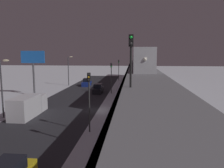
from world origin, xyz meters
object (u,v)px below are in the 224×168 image
object	(u,v)px
traffic_light_mid	(111,74)
commercial_billboard	(33,61)
traffic_light_far	(119,67)
rail_signal	(131,52)
sedan_black	(98,89)
sedan_blue	(87,83)
box_truck	(28,106)
traffic_light_near	(89,94)
subway_train	(139,57)

from	to	relation	value
traffic_light_mid	commercial_billboard	distance (m)	15.91
traffic_light_mid	traffic_light_far	size ratio (longest dim) A/B	1.00
rail_signal	sedan_black	size ratio (longest dim) A/B	0.90
rail_signal	sedan_blue	distance (m)	42.28
traffic_light_mid	commercial_billboard	size ratio (longest dim) A/B	0.72
rail_signal	sedan_blue	size ratio (longest dim) A/B	0.90
traffic_light_far	commercial_billboard	xyz separation A→B (m)	(15.27, 27.20, 2.63)
rail_signal	sedan_black	bearing A→B (deg)	-76.14
box_truck	traffic_light_near	distance (m)	11.33
traffic_light_near	commercial_billboard	bearing A→B (deg)	-52.59
sedan_black	traffic_light_near	xyz separation A→B (m)	(-2.90, 23.89, 3.40)
box_truck	traffic_light_near	size ratio (longest dim) A/B	1.16
sedan_blue	commercial_billboard	size ratio (longest dim) A/B	0.50
traffic_light_near	traffic_light_far	distance (m)	47.16
sedan_blue	traffic_light_mid	distance (m)	13.31
subway_train	traffic_light_mid	xyz separation A→B (m)	(6.06, 9.62, -3.39)
sedan_blue	traffic_light_near	size ratio (longest dim) A/B	0.69
subway_train	traffic_light_near	size ratio (longest dim) A/B	8.67
box_truck	commercial_billboard	distance (m)	16.52
sedan_blue	commercial_billboard	xyz separation A→B (m)	(7.77, 14.07, 6.04)
sedan_blue	box_truck	xyz separation A→B (m)	(2.00, 28.54, 0.56)
box_truck	traffic_light_mid	size ratio (longest dim) A/B	1.16
rail_signal	traffic_light_near	size ratio (longest dim) A/B	0.62
sedan_black	traffic_light_mid	bearing A→B (deg)	-6.07
sedan_blue	commercial_billboard	bearing A→B (deg)	61.08
traffic_light_near	subway_train	bearing A→B (deg)	-100.34
sedan_black	traffic_light_near	distance (m)	24.30
traffic_light_near	traffic_light_mid	xyz separation A→B (m)	(0.00, -23.58, 0.00)
subway_train	sedan_black	xyz separation A→B (m)	(8.96, 9.31, -6.79)
traffic_light_far	commercial_billboard	distance (m)	31.30
subway_train	box_truck	distance (m)	32.39
rail_signal	subway_train	bearing A→B (deg)	-92.40
sedan_blue	rail_signal	bearing A→B (deg)	106.67
sedan_black	commercial_billboard	xyz separation A→B (m)	(12.37, 3.93, 6.03)
sedan_blue	traffic_light_far	bearing A→B (deg)	-119.73
rail_signal	sedan_blue	world-z (taller)	rail_signal
sedan_black	sedan_blue	bearing A→B (deg)	114.40
commercial_billboard	sedan_blue	bearing A→B (deg)	-118.92
traffic_light_far	commercial_billboard	bearing A→B (deg)	60.69
subway_train	traffic_light_mid	bearing A→B (deg)	57.79
subway_train	sedan_blue	bearing A→B (deg)	-3.51
box_truck	rail_signal	bearing A→B (deg)	140.99
traffic_light_near	sedan_blue	bearing A→B (deg)	-77.57
traffic_light_near	commercial_billboard	world-z (taller)	commercial_billboard
subway_train	traffic_light_far	distance (m)	15.60
rail_signal	traffic_light_mid	size ratio (longest dim) A/B	0.62
subway_train	sedan_black	world-z (taller)	subway_train
rail_signal	box_truck	bearing A→B (deg)	-39.01
sedan_blue	sedan_black	world-z (taller)	same
sedan_black	traffic_light_mid	distance (m)	4.48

